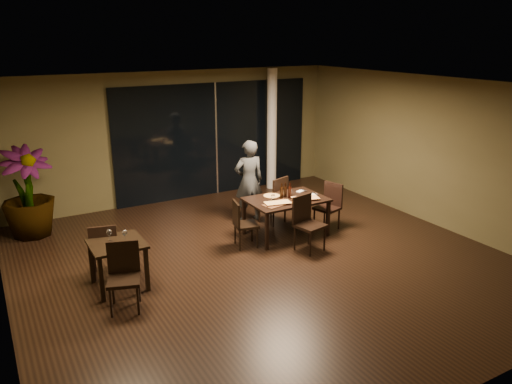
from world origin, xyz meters
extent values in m
plane|color=black|center=(0.00, 0.00, 0.00)|extent=(8.00, 8.00, 0.00)
cube|color=#4C4628|center=(0.00, 4.05, 1.50)|extent=(8.00, 0.10, 3.00)
cube|color=#4C4628|center=(0.00, -4.05, 1.50)|extent=(8.00, 0.10, 3.00)
cube|color=#4C4628|center=(4.05, 0.00, 1.50)|extent=(0.10, 8.00, 3.00)
cube|color=silver|center=(0.00, 0.00, 3.02)|extent=(8.00, 8.00, 0.04)
cube|color=black|center=(1.00, 3.96, 1.35)|extent=(5.00, 0.06, 2.70)
cylinder|color=silver|center=(2.40, 3.65, 1.50)|extent=(0.24, 0.24, 3.00)
cube|color=black|center=(1.00, 0.80, 0.73)|extent=(1.50, 1.00, 0.04)
cube|color=black|center=(0.31, 0.36, 0.35)|extent=(0.06, 0.06, 0.71)
cube|color=black|center=(1.69, 0.36, 0.35)|extent=(0.06, 0.06, 0.71)
cube|color=black|center=(0.31, 1.24, 0.35)|extent=(0.06, 0.06, 0.71)
cube|color=black|center=(1.69, 1.24, 0.35)|extent=(0.06, 0.06, 0.71)
cube|color=black|center=(-2.40, 0.30, 0.73)|extent=(0.80, 0.80, 0.04)
cube|color=black|center=(-2.74, -0.04, 0.35)|extent=(0.06, 0.06, 0.71)
cube|color=black|center=(-2.06, -0.04, 0.35)|extent=(0.06, 0.06, 0.71)
cube|color=black|center=(-2.74, 0.64, 0.35)|extent=(0.06, 0.06, 0.71)
cube|color=black|center=(-2.06, 0.64, 0.35)|extent=(0.06, 0.06, 0.71)
cube|color=black|center=(1.13, 1.52, 0.47)|extent=(0.59, 0.59, 0.05)
cylinder|color=black|center=(1.25, 1.76, 0.24)|extent=(0.04, 0.04, 0.47)
cylinder|color=black|center=(0.89, 1.64, 0.24)|extent=(0.04, 0.04, 0.47)
cylinder|color=black|center=(1.37, 1.41, 0.24)|extent=(0.04, 0.04, 0.47)
cylinder|color=black|center=(1.02, 1.28, 0.24)|extent=(0.04, 0.04, 0.47)
cube|color=black|center=(1.20, 1.32, 0.74)|extent=(0.45, 0.19, 0.53)
cube|color=black|center=(0.98, -0.03, 0.48)|extent=(0.56, 0.56, 0.05)
cylinder|color=black|center=(0.83, -0.26, 0.24)|extent=(0.04, 0.04, 0.48)
cylinder|color=black|center=(1.21, -0.18, 0.24)|extent=(0.04, 0.04, 0.48)
cylinder|color=black|center=(0.75, 0.11, 0.24)|extent=(0.04, 0.04, 0.48)
cylinder|color=black|center=(1.13, 0.19, 0.24)|extent=(0.04, 0.04, 0.48)
cube|color=black|center=(0.94, 0.18, 0.74)|extent=(0.47, 0.14, 0.53)
cube|color=black|center=(0.07, 0.71, 0.42)|extent=(0.48, 0.48, 0.05)
cylinder|color=black|center=(0.20, 0.51, 0.21)|extent=(0.03, 0.03, 0.42)
cylinder|color=black|center=(0.27, 0.84, 0.21)|extent=(0.03, 0.03, 0.42)
cylinder|color=black|center=(-0.13, 0.58, 0.21)|extent=(0.03, 0.03, 0.42)
cylinder|color=black|center=(-0.06, 0.91, 0.21)|extent=(0.03, 0.03, 0.42)
cube|color=black|center=(-0.11, 0.75, 0.65)|extent=(0.12, 0.41, 0.46)
cube|color=black|center=(1.89, 0.65, 0.44)|extent=(0.54, 0.54, 0.05)
cylinder|color=black|center=(1.66, 0.77, 0.22)|extent=(0.04, 0.04, 0.44)
cylinder|color=black|center=(1.77, 0.43, 0.22)|extent=(0.04, 0.04, 0.44)
cylinder|color=black|center=(2.00, 0.87, 0.22)|extent=(0.04, 0.04, 0.44)
cylinder|color=black|center=(2.11, 0.53, 0.22)|extent=(0.04, 0.04, 0.44)
cube|color=black|center=(2.07, 0.71, 0.69)|extent=(0.17, 0.43, 0.49)
cube|color=black|center=(-2.49, 0.81, 0.44)|extent=(0.52, 0.52, 0.05)
cylinder|color=black|center=(-2.27, 0.94, 0.22)|extent=(0.04, 0.04, 0.44)
cylinder|color=black|center=(-2.62, 1.02, 0.22)|extent=(0.04, 0.04, 0.44)
cylinder|color=black|center=(-2.36, 0.60, 0.22)|extent=(0.04, 0.04, 0.44)
cylinder|color=black|center=(-2.70, 0.68, 0.22)|extent=(0.04, 0.04, 0.44)
cube|color=black|center=(-2.53, 0.62, 0.68)|extent=(0.43, 0.14, 0.49)
cube|color=black|center=(-2.50, -0.42, 0.46)|extent=(0.57, 0.57, 0.05)
cylinder|color=black|center=(-2.74, -0.53, 0.23)|extent=(0.04, 0.04, 0.46)
cylinder|color=black|center=(-2.39, -0.65, 0.23)|extent=(0.04, 0.04, 0.46)
cylinder|color=black|center=(-2.62, -0.18, 0.23)|extent=(0.04, 0.04, 0.46)
cylinder|color=black|center=(-2.27, -0.30, 0.23)|extent=(0.04, 0.04, 0.46)
cube|color=black|center=(-2.44, -0.22, 0.72)|extent=(0.44, 0.18, 0.51)
imported|color=#2D3032|center=(0.77, 1.87, 0.86)|extent=(0.63, 0.46, 1.73)
imported|color=#1D4A18|center=(-3.33, 3.23, 0.88)|extent=(1.20, 1.20, 1.76)
cube|color=#4C2B18|center=(0.68, 0.60, 0.76)|extent=(0.61, 0.39, 0.01)
cube|color=#462816|center=(1.29, 0.57, 0.76)|extent=(0.55, 0.34, 0.01)
cylinder|color=red|center=(0.83, 1.05, 0.76)|extent=(0.31, 0.31, 0.01)
cylinder|color=white|center=(0.75, 0.87, 0.80)|extent=(0.08, 0.08, 0.09)
cylinder|color=white|center=(1.21, 0.94, 0.79)|extent=(0.07, 0.07, 0.09)
cube|color=white|center=(1.58, 0.74, 0.76)|extent=(0.19, 0.12, 0.01)
cube|color=white|center=(1.50, 1.04, 0.76)|extent=(0.20, 0.16, 0.01)
cube|color=white|center=(-2.37, 0.13, 0.76)|extent=(0.19, 0.12, 0.01)
camera|label=1|loc=(-4.00, -6.84, 3.78)|focal=35.00mm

